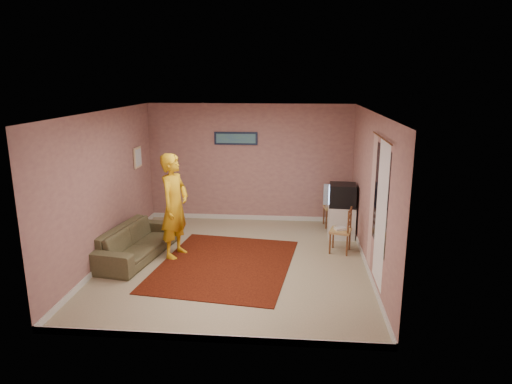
# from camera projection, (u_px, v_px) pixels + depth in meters

# --- Properties ---
(ground) EXTENTS (5.00, 5.00, 0.00)m
(ground) POSITION_uv_depth(u_px,v_px,m) (236.00, 262.00, 7.97)
(ground) COLOR tan
(ground) RESTS_ON ground
(wall_back) EXTENTS (4.50, 0.02, 2.60)m
(wall_back) POSITION_uv_depth(u_px,v_px,m) (250.00, 163.00, 10.07)
(wall_back) COLOR #A87A6E
(wall_back) RESTS_ON ground
(wall_front) EXTENTS (4.50, 0.02, 2.60)m
(wall_front) POSITION_uv_depth(u_px,v_px,m) (206.00, 242.00, 5.24)
(wall_front) COLOR #A87A6E
(wall_front) RESTS_ON ground
(wall_left) EXTENTS (0.02, 5.00, 2.60)m
(wall_left) POSITION_uv_depth(u_px,v_px,m) (105.00, 187.00, 7.85)
(wall_left) COLOR #A87A6E
(wall_left) RESTS_ON ground
(wall_right) EXTENTS (0.02, 5.00, 2.60)m
(wall_right) POSITION_uv_depth(u_px,v_px,m) (371.00, 193.00, 7.46)
(wall_right) COLOR #A87A6E
(wall_right) RESTS_ON ground
(ceiling) EXTENTS (4.50, 5.00, 0.02)m
(ceiling) POSITION_uv_depth(u_px,v_px,m) (234.00, 112.00, 7.34)
(ceiling) COLOR silver
(ceiling) RESTS_ON wall_back
(baseboard_back) EXTENTS (4.50, 0.02, 0.10)m
(baseboard_back) POSITION_uv_depth(u_px,v_px,m) (250.00, 217.00, 10.37)
(baseboard_back) COLOR silver
(baseboard_back) RESTS_ON ground
(baseboard_front) EXTENTS (4.50, 0.02, 0.10)m
(baseboard_front) POSITION_uv_depth(u_px,v_px,m) (209.00, 338.00, 5.55)
(baseboard_front) COLOR silver
(baseboard_front) RESTS_ON ground
(baseboard_left) EXTENTS (0.02, 5.00, 0.10)m
(baseboard_left) POSITION_uv_depth(u_px,v_px,m) (112.00, 255.00, 8.15)
(baseboard_left) COLOR silver
(baseboard_left) RESTS_ON ground
(baseboard_right) EXTENTS (0.02, 5.00, 0.10)m
(baseboard_right) POSITION_uv_depth(u_px,v_px,m) (366.00, 264.00, 7.77)
(baseboard_right) COLOR silver
(baseboard_right) RESTS_ON ground
(window) EXTENTS (0.01, 1.10, 1.50)m
(window) POSITION_uv_depth(u_px,v_px,m) (381.00, 198.00, 6.56)
(window) COLOR black
(window) RESTS_ON wall_right
(curtain_sheer) EXTENTS (0.01, 0.75, 2.10)m
(curtain_sheer) POSITION_uv_depth(u_px,v_px,m) (381.00, 214.00, 6.46)
(curtain_sheer) COLOR white
(curtain_sheer) RESTS_ON wall_right
(curtain_floral) EXTENTS (0.01, 0.35, 2.10)m
(curtain_floral) POSITION_uv_depth(u_px,v_px,m) (372.00, 201.00, 7.14)
(curtain_floral) COLOR beige
(curtain_floral) RESTS_ON wall_right
(curtain_rod) EXTENTS (0.02, 1.40, 0.02)m
(curtain_rod) POSITION_uv_depth(u_px,v_px,m) (382.00, 138.00, 6.35)
(curtain_rod) COLOR brown
(curtain_rod) RESTS_ON wall_right
(picture_back) EXTENTS (0.95, 0.04, 0.28)m
(picture_back) POSITION_uv_depth(u_px,v_px,m) (236.00, 138.00, 9.93)
(picture_back) COLOR #121A33
(picture_back) RESTS_ON wall_back
(picture_left) EXTENTS (0.04, 0.38, 0.42)m
(picture_left) POSITION_uv_depth(u_px,v_px,m) (138.00, 157.00, 9.33)
(picture_left) COLOR beige
(picture_left) RESTS_ON wall_left
(area_rug) EXTENTS (2.50, 2.98, 0.01)m
(area_rug) POSITION_uv_depth(u_px,v_px,m) (225.00, 265.00, 7.85)
(area_rug) COLOR black
(area_rug) RESTS_ON ground
(tv_cabinet) EXTENTS (0.51, 0.47, 0.65)m
(tv_cabinet) POSITION_uv_depth(u_px,v_px,m) (341.00, 222.00, 9.15)
(tv_cabinet) COLOR silver
(tv_cabinet) RESTS_ON ground
(crt_tv) EXTENTS (0.56, 0.50, 0.45)m
(crt_tv) POSITION_uv_depth(u_px,v_px,m) (342.00, 195.00, 9.01)
(crt_tv) COLOR black
(crt_tv) RESTS_ON tv_cabinet
(chair_a) EXTENTS (0.43, 0.42, 0.47)m
(chair_a) POSITION_uv_depth(u_px,v_px,m) (333.00, 203.00, 9.78)
(chair_a) COLOR tan
(chair_a) RESTS_ON ground
(dvd_player) EXTENTS (0.36, 0.30, 0.05)m
(dvd_player) POSITION_uv_depth(u_px,v_px,m) (333.00, 205.00, 9.80)
(dvd_player) COLOR #BCBDC1
(dvd_player) RESTS_ON chair_a
(blue_throw) EXTENTS (0.43, 0.05, 0.45)m
(blue_throw) POSITION_uv_depth(u_px,v_px,m) (334.00, 195.00, 9.77)
(blue_throw) COLOR #87B4DD
(blue_throw) RESTS_ON chair_a
(chair_b) EXTENTS (0.45, 0.46, 0.46)m
(chair_b) POSITION_uv_depth(u_px,v_px,m) (341.00, 225.00, 8.32)
(chair_b) COLOR tan
(chair_b) RESTS_ON ground
(game_console) EXTENTS (0.24, 0.21, 0.04)m
(game_console) POSITION_uv_depth(u_px,v_px,m) (341.00, 229.00, 8.34)
(game_console) COLOR silver
(game_console) RESTS_ON chair_b
(sofa) EXTENTS (1.06, 2.04, 0.57)m
(sofa) POSITION_uv_depth(u_px,v_px,m) (136.00, 242.00, 8.14)
(sofa) COLOR brown
(sofa) RESTS_ON ground
(person) EXTENTS (0.61, 0.78, 1.87)m
(person) POSITION_uv_depth(u_px,v_px,m) (174.00, 206.00, 8.05)
(person) COLOR gold
(person) RESTS_ON ground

